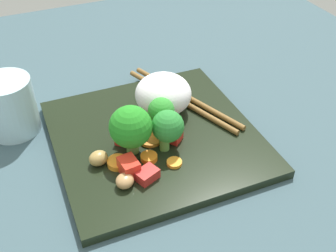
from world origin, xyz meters
The scene contains 18 objects.
ground_plane centered at (0.00, 0.00, -1.00)cm, with size 110.00×110.00×2.00cm, color #395159.
square_plate centered at (0.00, 0.00, 0.68)cm, with size 28.47×28.47×1.35cm, color black.
rice_mound centered at (4.81, -3.41, 4.38)cm, with size 8.60×8.60×6.05cm, color white.
broccoli_floret_0 centered at (0.51, -1.25, 4.67)cm, with size 3.86×3.86×5.40cm.
broccoli_floret_1 centered at (-2.50, 4.34, 5.73)cm, with size 5.78×5.78×7.46cm.
broccoli_floret_2 centered at (-3.40, -0.56, 4.91)cm, with size 4.48×4.48×5.94cm.
carrot_slice_0 centered at (-1.21, 1.19, 1.59)cm, with size 3.17×3.17×0.47cm, color orange.
carrot_slice_1 centered at (-4.04, 6.95, 1.74)cm, with size 2.80×2.80×0.78cm, color orange.
carrot_slice_2 centered at (-4.76, 2.78, 1.72)cm, with size 2.30×2.30×0.73cm, color orange.
carrot_slice_3 centered at (-6.93, 0.06, 1.59)cm, with size 2.06×2.06×0.47cm, color orange.
pepper_chunk_0 centered at (-7.99, 4.31, 2.03)cm, with size 2.80×2.11×1.36cm, color red.
pepper_chunk_1 centered at (-2.38, -1.92, 2.43)cm, with size 2.08×2.10×2.14cm, color red.
pepper_chunk_2 centered at (-6.22, 6.09, 2.50)cm, with size 2.83×2.17×2.28cm, color red.
pepper_chunk_3 centered at (-0.47, 4.66, 2.13)cm, with size 2.23×2.04×1.54cm, color red.
chicken_piece_0 centered at (-2.85, 9.18, 2.32)cm, with size 2.60×2.24×1.94cm, color #AE8A49.
chicken_piece_1 centered at (-8.01, 7.29, 2.17)cm, with size 2.49×2.28×1.64cm, color tan.
chopstick_pair centered at (6.01, -7.33, 1.77)cm, with size 22.64×10.67×0.83cm.
drinking_glass centered at (11.00, 18.45, 4.31)cm, with size 7.64×7.64×8.62cm, color silver.
Camera 1 is at (-43.23, 16.71, 39.67)cm, focal length 44.19 mm.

